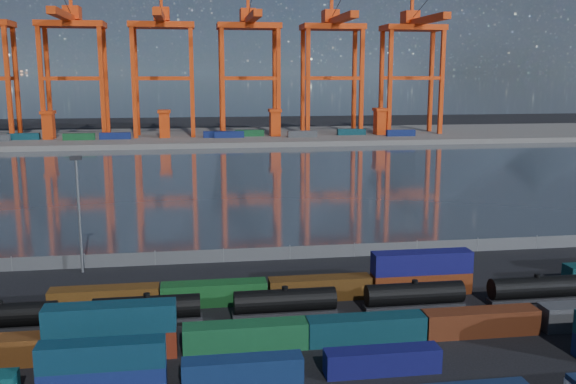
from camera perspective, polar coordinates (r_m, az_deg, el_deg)
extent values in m
plane|color=black|center=(71.52, 3.66, -12.32)|extent=(700.00, 700.00, 0.00)
plane|color=#2A333D|center=(172.21, -3.71, 1.25)|extent=(700.00, 700.00, 0.00)
cube|color=#514F4C|center=(276.03, -5.58, 4.93)|extent=(700.00, 70.00, 2.00)
cone|color=#1E2630|center=(1781.47, 12.11, 15.54)|extent=(960.00, 960.00, 380.00)
cone|color=#1E2630|center=(1927.35, 22.13, 13.43)|extent=(840.00, 840.00, 300.00)
cube|color=navy|center=(60.97, -16.10, -15.73)|extent=(10.97, 2.23, 2.38)
cube|color=#0D3046|center=(59.97, -16.22, -13.69)|extent=(10.97, 2.23, 2.38)
cube|color=navy|center=(60.53, -4.05, -15.52)|extent=(10.97, 2.23, 2.38)
cube|color=#101254|center=(62.77, 8.38, -14.62)|extent=(10.97, 2.23, 2.38)
cube|color=maroon|center=(67.36, -15.40, -12.91)|extent=(12.73, 2.59, 2.76)
cube|color=#0D3345|center=(66.33, -15.51, -10.72)|extent=(12.73, 2.59, 2.76)
cube|color=#15522B|center=(67.01, -3.77, -12.66)|extent=(12.73, 2.59, 2.76)
cube|color=#0B333E|center=(69.09, 6.97, -11.99)|extent=(12.73, 2.59, 2.76)
cube|color=#582511|center=(73.30, 16.67, -11.02)|extent=(12.73, 2.59, 2.76)
cube|color=#553311|center=(80.08, -15.99, -9.11)|extent=(12.76, 2.59, 2.76)
cube|color=#155120|center=(79.38, -6.58, -8.94)|extent=(12.76, 2.59, 2.76)
cube|color=#4F2F0F|center=(80.80, 2.86, -8.52)|extent=(12.76, 2.59, 2.76)
cube|color=maroon|center=(84.28, 11.74, -7.92)|extent=(12.76, 2.59, 2.76)
cube|color=#12125A|center=(83.46, 11.81, -6.12)|extent=(12.76, 2.59, 2.76)
cylinder|color=black|center=(76.80, -24.20, -9.96)|extent=(11.70, 2.61, 2.61)
cube|color=black|center=(77.30, -24.12, -10.97)|extent=(12.15, 1.80, 0.36)
cube|color=black|center=(76.43, -21.12, -11.28)|extent=(2.25, 1.62, 0.54)
cylinder|color=black|center=(74.09, -12.41, -10.00)|extent=(11.70, 2.61, 2.61)
cylinder|color=black|center=(73.60, -12.45, -8.95)|extent=(0.72, 0.72, 0.45)
cube|color=black|center=(74.60, -12.36, -11.04)|extent=(12.15, 1.80, 0.36)
cube|color=black|center=(75.14, -15.50, -11.32)|extent=(2.25, 1.62, 0.54)
cube|color=black|center=(74.55, -9.19, -11.24)|extent=(2.25, 1.62, 0.54)
cylinder|color=black|center=(74.57, -0.27, -9.61)|extent=(11.70, 2.61, 2.61)
cylinder|color=black|center=(74.09, -0.27, -8.56)|extent=(0.72, 0.72, 0.45)
cube|color=black|center=(75.08, -0.27, -10.64)|extent=(12.15, 1.80, 0.36)
cube|color=black|center=(74.78, -3.40, -11.05)|extent=(2.25, 1.62, 0.54)
cube|color=black|center=(75.86, 2.81, -10.72)|extent=(2.25, 1.62, 0.54)
cylinder|color=black|center=(78.18, 11.18, -8.85)|extent=(11.70, 2.61, 2.61)
cylinder|color=black|center=(77.72, 11.22, -7.85)|extent=(0.72, 0.72, 0.45)
cube|color=black|center=(78.67, 11.14, -9.84)|extent=(12.15, 1.80, 0.36)
cube|color=black|center=(77.57, 8.26, -10.33)|extent=(2.25, 1.62, 0.54)
cube|color=black|center=(80.20, 13.90, -9.83)|extent=(2.25, 1.62, 0.54)
cylinder|color=black|center=(84.53, 21.22, -7.89)|extent=(11.70, 2.61, 2.61)
cylinder|color=black|center=(84.10, 21.29, -6.96)|extent=(0.72, 0.72, 0.45)
cube|color=black|center=(84.97, 21.16, -8.81)|extent=(12.15, 1.80, 0.36)
cube|color=black|center=(83.21, 18.68, -9.33)|extent=(2.25, 1.62, 0.54)
cube|color=black|center=(87.12, 23.48, -8.76)|extent=(2.25, 1.62, 0.54)
cube|color=#595B5E|center=(97.20, 0.18, -5.44)|extent=(160.00, 0.06, 2.00)
cylinder|color=slate|center=(99.55, -23.36, -5.88)|extent=(0.12, 0.12, 2.20)
cylinder|color=slate|center=(97.43, -17.64, -5.85)|extent=(0.12, 0.12, 2.20)
cylinder|color=slate|center=(96.31, -11.73, -5.75)|extent=(0.12, 0.12, 2.20)
cylinder|color=slate|center=(96.23, -5.75, -5.60)|extent=(0.12, 0.12, 2.20)
cylinder|color=slate|center=(97.18, 0.18, -5.38)|extent=(0.12, 0.12, 2.20)
cylinder|color=slate|center=(99.13, 5.92, -5.12)|extent=(0.12, 0.12, 2.20)
cylinder|color=slate|center=(102.03, 11.39, -4.82)|extent=(0.12, 0.12, 2.20)
cylinder|color=slate|center=(105.80, 16.50, -4.50)|extent=(0.12, 0.12, 2.20)
cylinder|color=slate|center=(110.35, 21.23, -4.17)|extent=(0.12, 0.12, 2.20)
cylinder|color=slate|center=(93.85, -18.06, -2.14)|extent=(0.36, 0.36, 16.00)
cube|color=black|center=(92.46, -18.35, 2.89)|extent=(1.60, 0.40, 0.60)
cube|color=red|center=(272.20, -23.61, 8.73)|extent=(1.66, 1.66, 46.57)
cube|color=red|center=(284.23, -22.97, 8.82)|extent=(1.66, 1.66, 46.57)
cube|color=red|center=(269.34, -21.07, 8.90)|extent=(1.66, 1.66, 46.57)
cube|color=red|center=(281.49, -20.53, 8.97)|extent=(1.66, 1.66, 46.57)
cube|color=red|center=(265.44, -16.21, 9.16)|extent=(1.66, 1.66, 46.57)
cube|color=red|center=(277.76, -15.87, 9.22)|extent=(1.66, 1.66, 46.57)
cube|color=red|center=(267.13, -18.69, 9.54)|extent=(22.77, 1.45, 1.45)
cube|color=red|center=(279.37, -18.25, 9.58)|extent=(22.77, 1.45, 1.45)
cube|color=red|center=(273.88, -18.72, 13.94)|extent=(25.87, 14.49, 2.28)
cube|color=red|center=(261.84, -19.23, 14.55)|extent=(3.10, 49.67, 2.59)
cube|color=red|center=(278.31, -18.63, 14.85)|extent=(6.21, 8.28, 5.17)
cube|color=red|center=(264.13, -13.54, 9.28)|extent=(1.66, 1.66, 46.57)
cube|color=red|center=(276.51, -13.33, 9.34)|extent=(1.66, 1.66, 46.57)
cube|color=red|center=(263.20, -8.54, 9.45)|extent=(1.66, 1.66, 46.57)
cube|color=red|center=(275.61, -8.54, 9.50)|extent=(1.66, 1.66, 46.57)
cube|color=red|center=(263.39, -11.06, 9.88)|extent=(22.77, 1.45, 1.45)
cube|color=red|center=(275.80, -10.96, 9.91)|extent=(22.77, 1.45, 1.45)
cube|color=red|center=(270.24, -11.17, 14.34)|extent=(25.87, 14.49, 2.28)
cube|color=red|center=(258.02, -11.31, 14.99)|extent=(3.10, 49.67, 2.59)
cube|color=red|center=(274.72, -11.17, 15.25)|extent=(6.21, 8.28, 5.17)
cube|color=red|center=(263.51, -5.84, 9.52)|extent=(1.66, 1.66, 46.57)
cube|color=red|center=(275.91, -5.97, 9.56)|extent=(1.66, 1.66, 46.57)
cube|color=red|center=(265.59, -0.86, 9.58)|extent=(1.66, 1.66, 46.57)
cube|color=red|center=(277.90, -1.21, 9.62)|extent=(1.66, 1.66, 46.57)
cube|color=red|center=(264.27, -3.34, 10.06)|extent=(22.77, 1.45, 1.45)
cube|color=red|center=(276.64, -3.58, 10.08)|extent=(22.77, 1.45, 1.45)
cube|color=red|center=(271.10, -3.52, 14.50)|extent=(25.87, 14.49, 2.28)
cube|color=red|center=(258.93, -3.27, 15.15)|extent=(3.10, 49.67, 2.59)
cube|color=red|center=(275.57, -3.61, 15.41)|extent=(6.21, 8.28, 5.17)
cube|color=red|center=(267.50, 1.78, 9.58)|extent=(1.66, 1.66, 46.57)
cube|color=red|center=(279.72, 1.32, 9.62)|extent=(1.66, 1.66, 46.57)
cube|color=red|center=(272.49, 6.56, 9.53)|extent=(1.66, 1.66, 46.57)
cube|color=red|center=(284.50, 5.90, 9.59)|extent=(1.66, 1.66, 46.57)
cube|color=red|center=(269.74, 4.20, 10.06)|extent=(22.77, 1.45, 1.45)
cube|color=red|center=(281.87, 3.63, 10.09)|extent=(22.77, 1.45, 1.45)
cube|color=red|center=(276.43, 3.97, 14.42)|extent=(25.87, 14.49, 2.28)
cube|color=red|center=(264.50, 4.57, 15.04)|extent=(3.10, 49.67, 2.59)
cube|color=red|center=(280.82, 3.79, 15.31)|extent=(6.21, 8.28, 5.17)
cylinder|color=black|center=(262.76, 4.72, 16.65)|extent=(0.25, 42.59, 14.05)
cube|color=red|center=(275.91, 9.05, 9.48)|extent=(1.66, 1.66, 46.57)
cube|color=red|center=(287.78, 8.30, 9.54)|extent=(1.66, 1.66, 46.57)
cube|color=red|center=(283.57, 13.50, 9.35)|extent=(1.66, 1.66, 46.57)
cube|color=red|center=(295.13, 12.59, 9.42)|extent=(1.66, 1.66, 46.57)
cube|color=red|center=(279.51, 11.32, 9.90)|extent=(22.77, 1.45, 1.45)
cube|color=red|center=(291.23, 10.49, 9.95)|extent=(22.77, 1.45, 1.45)
cube|color=red|center=(285.97, 11.04, 14.12)|extent=(25.87, 14.49, 2.28)
cube|color=red|center=(274.46, 11.95, 14.68)|extent=(3.10, 49.67, 2.59)
cube|color=red|center=(290.21, 10.80, 15.00)|extent=(6.21, 8.28, 5.17)
cylinder|color=black|center=(272.78, 12.20, 16.23)|extent=(0.25, 42.59, 14.05)
cube|color=navy|center=(260.62, -5.26, 5.11)|extent=(12.00, 2.44, 2.60)
cube|color=navy|center=(270.34, 9.98, 5.19)|extent=(12.00, 2.44, 2.60)
cube|color=navy|center=(261.80, -6.22, 5.12)|extent=(12.00, 2.44, 2.60)
cube|color=#0C3842|center=(271.89, -22.44, 4.59)|extent=(12.00, 2.44, 2.60)
cube|color=#3F4244|center=(262.04, 1.29, 5.18)|extent=(12.00, 2.44, 2.60)
cube|color=#144C23|center=(263.35, -18.09, 4.69)|extent=(12.00, 2.44, 2.60)
cube|color=navy|center=(262.76, -15.11, 4.84)|extent=(12.00, 2.44, 2.60)
cube|color=#144C23|center=(266.02, -3.45, 5.25)|extent=(12.00, 2.44, 2.60)
cube|color=#0C3842|center=(272.58, 5.66, 5.34)|extent=(12.00, 2.44, 2.60)
cube|color=red|center=(270.99, -20.50, 5.49)|extent=(4.00, 6.00, 10.00)
cube|color=red|center=(270.63, -20.58, 6.64)|extent=(5.00, 7.00, 1.20)
cube|color=red|center=(265.40, -10.91, 5.87)|extent=(4.00, 6.00, 10.00)
cube|color=red|center=(265.03, -10.95, 7.05)|extent=(5.00, 7.00, 1.20)
cube|color=red|center=(267.37, -1.18, 6.09)|extent=(4.00, 6.00, 10.00)
cube|color=red|center=(267.00, -1.18, 7.26)|extent=(5.00, 7.00, 1.20)
cube|color=red|center=(276.75, 8.16, 6.13)|extent=(4.00, 6.00, 10.00)
cube|color=red|center=(276.39, 8.19, 7.27)|extent=(5.00, 7.00, 1.20)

